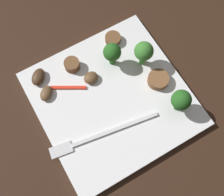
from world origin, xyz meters
TOP-DOWN VIEW (x-y plane):
  - ground_plane at (0.00, 0.00)m, footprint 1.40×1.40m
  - plate at (0.00, 0.00)m, footprint 0.24×0.24m
  - fork at (0.05, 0.04)m, footprint 0.18×0.04m
  - broccoli_floret_0 at (-0.03, -0.06)m, footprint 0.03×0.03m
  - broccoli_floret_1 at (-0.08, 0.07)m, footprint 0.03×0.03m
  - broccoli_floret_2 at (-0.08, -0.03)m, footprint 0.03×0.03m
  - sausage_slice_0 at (0.03, -0.08)m, footprint 0.04×0.04m
  - sausage_slice_1 at (-0.06, -0.09)m, footprint 0.04×0.04m
  - sausage_slice_2 at (-0.08, 0.01)m, footprint 0.05×0.05m
  - mushroom_0 at (0.09, -0.09)m, footprint 0.04×0.04m
  - mushroom_1 at (0.09, -0.06)m, footprint 0.03×0.03m
  - mushroom_3 at (0.01, -0.05)m, footprint 0.03×0.02m
  - pepper_strip_0 at (0.05, -0.05)m, footprint 0.05×0.03m

SIDE VIEW (x-z plane):
  - ground_plane at x=0.00m, z-range 0.00..0.00m
  - plate at x=0.00m, z-range 0.00..0.01m
  - fork at x=0.05m, z-range 0.01..0.02m
  - pepper_strip_0 at x=0.05m, z-range 0.01..0.02m
  - sausage_slice_1 at x=-0.06m, z-range 0.01..0.02m
  - mushroom_1 at x=0.09m, z-range 0.01..0.02m
  - mushroom_3 at x=0.01m, z-range 0.01..0.02m
  - mushroom_0 at x=0.09m, z-range 0.01..0.03m
  - sausage_slice_2 at x=-0.08m, z-range 0.01..0.03m
  - sausage_slice_0 at x=0.03m, z-range 0.01..0.03m
  - broccoli_floret_0 at x=-0.03m, z-range 0.02..0.07m
  - broccoli_floret_1 at x=-0.08m, z-range 0.02..0.07m
  - broccoli_floret_2 at x=-0.08m, z-range 0.02..0.08m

